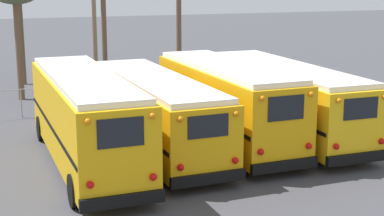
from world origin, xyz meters
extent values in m
plane|color=#424247|center=(0.00, 0.00, 0.00)|extent=(160.00, 160.00, 0.00)
cube|color=#EAAA0F|center=(-4.36, -0.16, 1.75)|extent=(2.55, 10.48, 2.77)
cube|color=white|center=(-4.36, -0.16, 3.23)|extent=(2.35, 10.06, 0.20)
cube|color=black|center=(-4.30, -5.43, 0.54)|extent=(2.47, 0.23, 0.36)
cube|color=black|center=(-4.30, -5.40, 2.51)|extent=(1.33, 0.05, 0.83)
sphere|color=red|center=(-5.20, -5.45, 1.12)|extent=(0.22, 0.22, 0.22)
sphere|color=orange|center=(-5.20, -5.45, 2.91)|extent=(0.18, 0.18, 0.18)
sphere|color=red|center=(-3.39, -5.42, 1.12)|extent=(0.22, 0.22, 0.22)
sphere|color=orange|center=(-3.39, -5.42, 2.91)|extent=(0.18, 0.18, 0.18)
cube|color=black|center=(-5.58, -0.18, 1.54)|extent=(0.15, 10.24, 0.14)
cube|color=black|center=(-3.14, -0.15, 1.54)|extent=(0.15, 10.24, 0.14)
cylinder|color=black|center=(-5.54, 3.75, 0.51)|extent=(0.29, 1.03, 1.03)
cylinder|color=black|center=(-3.28, 3.78, 0.51)|extent=(0.29, 1.03, 1.03)
cylinder|color=black|center=(-5.44, -4.10, 0.51)|extent=(0.29, 1.03, 1.03)
cylinder|color=black|center=(-3.18, -4.07, 0.51)|extent=(0.29, 1.03, 1.03)
cube|color=#E5A00C|center=(-1.45, 0.77, 1.53)|extent=(2.77, 10.47, 2.41)
cube|color=white|center=(-1.45, 0.77, 2.83)|extent=(2.56, 10.04, 0.20)
cube|color=black|center=(-1.31, -4.47, 0.51)|extent=(2.54, 0.27, 0.36)
cube|color=black|center=(-1.31, -4.44, 2.19)|extent=(1.37, 0.07, 0.72)
sphere|color=red|center=(-2.24, -4.50, 0.99)|extent=(0.22, 0.22, 0.22)
sphere|color=orange|center=(-2.24, -4.50, 2.51)|extent=(0.18, 0.18, 0.18)
sphere|color=red|center=(-0.38, -4.45, 0.99)|extent=(0.22, 0.22, 0.22)
sphere|color=orange|center=(-0.38, -4.45, 2.51)|extent=(0.18, 0.18, 0.18)
cube|color=black|center=(-2.71, 0.74, 1.35)|extent=(0.31, 10.19, 0.14)
cube|color=black|center=(-0.20, 0.81, 1.35)|extent=(0.31, 10.19, 0.14)
cylinder|color=black|center=(-2.72, 4.64, 0.47)|extent=(0.31, 0.94, 0.93)
cylinder|color=black|center=(-0.40, 4.70, 0.47)|extent=(0.31, 0.94, 0.93)
cylinder|color=black|center=(-2.51, -3.16, 0.47)|extent=(0.31, 0.94, 0.93)
cylinder|color=black|center=(-0.18, -3.09, 0.47)|extent=(0.31, 0.94, 0.93)
cube|color=#E5A00C|center=(1.45, 0.55, 1.72)|extent=(2.68, 9.42, 2.77)
cube|color=white|center=(1.45, 0.55, 3.21)|extent=(2.47, 9.04, 0.20)
cube|color=black|center=(1.57, -4.17, 0.51)|extent=(2.50, 0.26, 0.36)
cube|color=black|center=(1.57, -4.15, 2.48)|extent=(1.35, 0.06, 0.83)
sphere|color=red|center=(0.65, -4.20, 1.10)|extent=(0.22, 0.22, 0.22)
sphere|color=orange|center=(0.65, -4.20, 2.89)|extent=(0.18, 0.18, 0.18)
sphere|color=red|center=(2.49, -4.16, 1.10)|extent=(0.22, 0.22, 0.22)
sphere|color=orange|center=(2.49, -4.16, 2.89)|extent=(0.18, 0.18, 0.18)
cube|color=black|center=(0.22, 0.52, 1.51)|extent=(0.25, 9.17, 0.14)
cube|color=black|center=(2.69, 0.58, 1.51)|extent=(0.25, 9.17, 0.14)
cylinder|color=black|center=(0.23, 3.90, 0.48)|extent=(0.30, 0.96, 0.95)
cylinder|color=black|center=(2.52, 3.95, 0.48)|extent=(0.30, 0.96, 0.95)
cylinder|color=black|center=(0.39, -2.86, 0.48)|extent=(0.30, 0.96, 0.95)
cylinder|color=black|center=(2.68, -2.80, 0.48)|extent=(0.30, 0.96, 0.95)
cube|color=yellow|center=(4.36, 0.96, 1.61)|extent=(2.50, 10.59, 2.50)
cube|color=white|center=(4.36, 0.96, 2.96)|extent=(2.30, 10.17, 0.20)
cube|color=black|center=(4.36, -4.37, 0.53)|extent=(2.54, 0.20, 0.36)
cube|color=black|center=(4.36, -4.35, 2.29)|extent=(1.37, 0.03, 0.75)
sphere|color=red|center=(3.43, -4.39, 1.04)|extent=(0.22, 0.22, 0.22)
sphere|color=orange|center=(3.43, -4.39, 2.64)|extent=(0.18, 0.18, 0.18)
sphere|color=red|center=(5.30, -4.38, 1.04)|extent=(0.22, 0.22, 0.22)
cube|color=black|center=(3.10, 0.96, 1.42)|extent=(0.03, 10.38, 0.14)
cube|color=black|center=(5.62, 0.96, 1.42)|extent=(0.03, 10.38, 0.14)
cylinder|color=black|center=(3.19, 4.95, 0.51)|extent=(0.28, 1.01, 1.01)
cylinder|color=black|center=(5.53, 4.96, 0.51)|extent=(0.28, 1.01, 1.01)
cylinder|color=black|center=(3.20, -3.04, 0.51)|extent=(0.28, 1.01, 1.01)
cylinder|color=black|center=(5.53, -3.03, 0.51)|extent=(0.28, 1.01, 1.01)
cylinder|color=#75604C|center=(-1.50, 12.22, 3.93)|extent=(0.24, 0.24, 7.86)
cylinder|color=brown|center=(5.67, 18.46, 3.46)|extent=(0.36, 0.36, 6.92)
cylinder|color=brown|center=(0.13, 17.38, 3.49)|extent=(0.33, 0.33, 6.97)
cylinder|color=brown|center=(-5.62, 12.75, 2.79)|extent=(0.34, 0.34, 5.57)
cylinder|color=brown|center=(-5.07, 17.58, 2.98)|extent=(0.28, 0.28, 5.97)
cylinder|color=#939399|center=(-5.97, 8.21, 0.70)|extent=(0.06, 0.06, 1.40)
cylinder|color=#939399|center=(-3.58, 8.21, 0.70)|extent=(0.06, 0.06, 1.40)
cylinder|color=#939399|center=(-1.19, 8.21, 0.70)|extent=(0.06, 0.06, 1.40)
cylinder|color=#939399|center=(1.19, 8.21, 0.70)|extent=(0.06, 0.06, 1.40)
cylinder|color=#939399|center=(3.58, 8.21, 0.70)|extent=(0.06, 0.06, 1.40)
cylinder|color=#939399|center=(5.97, 8.21, 0.70)|extent=(0.06, 0.06, 1.40)
cylinder|color=#939399|center=(8.36, 8.21, 0.70)|extent=(0.06, 0.06, 1.40)
cylinder|color=#939399|center=(0.00, 8.21, 1.40)|extent=(16.72, 0.04, 0.04)
camera|label=1|loc=(-7.89, -20.72, 6.71)|focal=55.00mm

